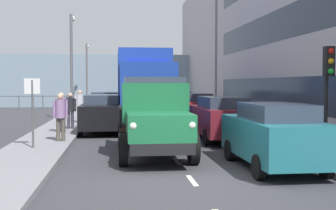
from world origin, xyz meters
TOP-DOWN VIEW (x-y plane):
  - ground_plane at (0.00, -9.66)m, footprint 80.00×80.00m
  - sidewalk_left at (-4.35, -9.66)m, footprint 2.07×38.57m
  - sidewalk_right at (4.35, -9.66)m, footprint 2.07×38.57m
  - road_centreline_markings at (0.00, -8.64)m, footprint 0.12×33.86m
  - building_far_block at (-9.16, -28.31)m, footprint 7.54×15.18m
  - sea_horizon at (0.00, -31.94)m, footprint 80.00×0.80m
  - seawall_railing at (-0.00, -28.34)m, footprint 28.08×0.08m
  - truck_vintage_green at (0.58, -3.17)m, footprint 2.17×5.64m
  - lorry_cargo_blue at (0.36, -11.74)m, footprint 2.58×8.20m
  - car_teal_kerbside_near at (-2.37, -1.06)m, footprint 1.83×4.12m
  - car_maroon_kerbside_1 at (-2.37, -6.67)m, footprint 1.93×4.41m
  - car_red_kerbside_2 at (-2.37, -12.62)m, footprint 1.90×4.35m
  - car_white_kerbside_3 at (-2.37, -18.61)m, footprint 1.81×3.82m
  - car_black_oppositeside_0 at (2.37, -9.96)m, footprint 1.90×4.54m
  - car_navy_oppositeside_1 at (2.37, -15.69)m, footprint 1.92×4.47m
  - pedestrian_near_railing at (3.72, -6.08)m, footprint 0.53×0.34m
  - pedestrian_strolling at (4.03, -8.92)m, footprint 0.53×0.34m
  - pedestrian_by_lamp at (3.82, -10.40)m, footprint 0.53×0.34m
  - pedestrian_with_bag at (3.63, -13.52)m, footprint 0.53×0.34m
  - traffic_light_near at (-4.63, -2.58)m, footprint 0.28×0.41m
  - lamp_post_promenade at (4.29, -16.10)m, footprint 0.32×1.14m
  - lamp_post_far at (4.20, -28.13)m, footprint 0.32×1.14m
  - street_sign at (4.41, -4.55)m, footprint 0.50×0.07m

SIDE VIEW (x-z plane):
  - ground_plane at x=0.00m, z-range 0.00..0.00m
  - road_centreline_markings at x=0.00m, z-range 0.00..0.01m
  - sidewalk_left at x=-4.35m, z-range 0.00..0.15m
  - sidewalk_right at x=4.35m, z-range 0.00..0.15m
  - car_white_kerbside_3 at x=-2.37m, z-range 0.03..1.75m
  - car_teal_kerbside_near at x=-2.37m, z-range 0.03..1.75m
  - car_red_kerbside_2 at x=-2.37m, z-range 0.04..1.76m
  - car_maroon_kerbside_1 at x=-2.37m, z-range 0.04..1.76m
  - car_black_oppositeside_0 at x=2.37m, z-range 0.04..1.76m
  - car_navy_oppositeside_1 at x=2.37m, z-range 0.04..1.76m
  - seawall_railing at x=0.00m, z-range 0.32..1.52m
  - pedestrian_by_lamp at x=3.82m, z-range 0.29..1.95m
  - pedestrian_strolling at x=4.03m, z-range 0.30..2.00m
  - pedestrian_with_bag at x=3.63m, z-range 0.30..2.03m
  - pedestrian_near_railing at x=3.72m, z-range 0.30..2.04m
  - truck_vintage_green at x=0.58m, z-range -0.04..2.39m
  - street_sign at x=4.41m, z-range 0.56..2.81m
  - lorry_cargo_blue at x=0.36m, z-range 0.14..4.01m
  - traffic_light_near at x=-4.63m, z-range 0.87..4.07m
  - sea_horizon at x=0.00m, z-range 0.00..5.00m
  - lamp_post_far at x=4.20m, z-range 0.74..6.25m
  - lamp_post_promenade at x=4.29m, z-range 0.76..6.89m
  - building_far_block at x=-9.16m, z-range 0.00..10.65m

